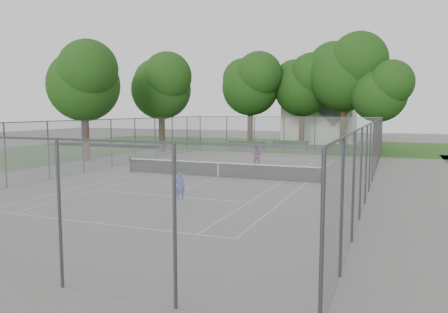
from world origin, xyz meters
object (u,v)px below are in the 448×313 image
(tennis_net, at_px, (218,169))
(girl_player, at_px, (180,186))
(woman_player, at_px, (257,155))
(house, at_px, (320,109))

(tennis_net, xyz_separation_m, girl_player, (0.90, -6.89, 0.13))
(woman_player, bearing_deg, house, 86.34)
(house, xyz_separation_m, girl_player, (-0.30, -37.81, -3.61))
(tennis_net, distance_m, woman_player, 5.73)
(tennis_net, height_order, woman_player, woman_player)
(tennis_net, distance_m, house, 31.17)
(house, relative_size, girl_player, 8.20)
(girl_player, bearing_deg, tennis_net, -98.96)
(girl_player, height_order, woman_player, woman_player)
(girl_player, relative_size, woman_player, 0.75)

